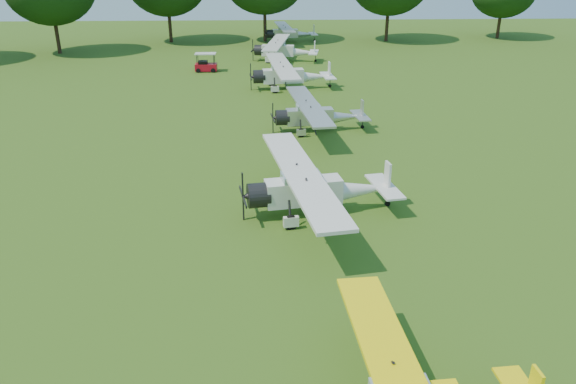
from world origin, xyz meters
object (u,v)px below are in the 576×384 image
Objects in this scene: aircraft_5 at (289,73)px; aircraft_7 at (289,32)px; golf_cart at (206,65)px; aircraft_3 at (315,187)px; aircraft_4 at (317,114)px; aircraft_6 at (283,49)px.

aircraft_7 is (1.15, 26.86, -0.11)m from aircraft_5.
aircraft_7 is at bearing 63.68° from golf_cart.
aircraft_3 is 52.65m from aircraft_7.
aircraft_7 is at bearing 83.87° from aircraft_4.
aircraft_4 reaches higher than golf_cart.
aircraft_7 reaches higher than aircraft_4.
golf_cart is at bearing 108.74° from aircraft_4.
aircraft_3 is at bearing -95.46° from aircraft_5.
golf_cart is at bearing 130.45° from aircraft_5.
golf_cart is (-9.66, 20.54, -0.62)m from aircraft_4.
aircraft_6 is at bearing 86.93° from aircraft_4.
aircraft_6 reaches higher than golf_cart.
aircraft_4 is 0.97× the size of aircraft_7.
golf_cart is (-9.45, -18.90, -0.66)m from aircraft_7.
aircraft_7 is at bearing 79.30° from aircraft_3.
aircraft_4 is 22.71m from golf_cart.
aircraft_3 is 25.77m from aircraft_5.
aircraft_6 is (-0.26, 38.98, -0.04)m from aircraft_3.
aircraft_3 is 1.00× the size of aircraft_5.
aircraft_6 is 9.71m from golf_cart.
aircraft_7 is 5.06× the size of golf_cart.
aircraft_6 is 13.71m from aircraft_7.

